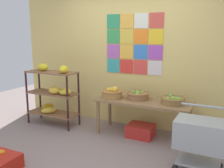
# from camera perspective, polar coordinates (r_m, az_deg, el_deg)

# --- Properties ---
(ground) EXTENTS (9.04, 9.04, 0.00)m
(ground) POSITION_cam_1_polar(r_m,az_deg,el_deg) (3.58, -5.80, -16.86)
(ground) COLOR gray
(back_wall_with_art) EXTENTS (4.76, 0.07, 2.83)m
(back_wall_with_art) POSITION_cam_1_polar(r_m,az_deg,el_deg) (4.55, 4.38, 7.82)
(back_wall_with_art) COLOR #DDC36C
(back_wall_with_art) RESTS_ON ground
(banana_shelf_unit) EXTENTS (1.01, 0.48, 1.16)m
(banana_shelf_unit) POSITION_cam_1_polar(r_m,az_deg,el_deg) (4.72, -13.16, -1.54)
(banana_shelf_unit) COLOR #321718
(banana_shelf_unit) RESTS_ON ground
(display_table) EXTENTS (1.59, 0.57, 0.62)m
(display_table) POSITION_cam_1_polar(r_m,az_deg,el_deg) (4.13, 7.18, -4.90)
(display_table) COLOR olive
(display_table) RESTS_ON ground
(fruit_basket_back_left) EXTENTS (0.39, 0.39, 0.15)m
(fruit_basket_back_left) POSITION_cam_1_polar(r_m,az_deg,el_deg) (4.19, 6.01, -2.60)
(fruit_basket_back_left) COLOR olive
(fruit_basket_back_left) RESTS_ON display_table
(fruit_basket_back_right) EXTENTS (0.40, 0.40, 0.13)m
(fruit_basket_back_right) POSITION_cam_1_polar(r_m,az_deg,el_deg) (4.01, 13.94, -3.67)
(fruit_basket_back_right) COLOR olive
(fruit_basket_back_right) RESTS_ON display_table
(fruit_basket_centre) EXTENTS (0.37, 0.37, 0.20)m
(fruit_basket_centre) POSITION_cam_1_polar(r_m,az_deg,el_deg) (4.25, 0.03, -2.14)
(fruit_basket_centre) COLOR #A5783F
(fruit_basket_centre) RESTS_ON display_table
(produce_crate_under_table) EXTENTS (0.44, 0.35, 0.21)m
(produce_crate_under_table) POSITION_cam_1_polar(r_m,az_deg,el_deg) (4.24, 6.70, -10.71)
(produce_crate_under_table) COLOR red
(produce_crate_under_table) RESTS_ON ground
(shopping_cart) EXTENTS (0.60, 0.46, 0.79)m
(shopping_cart) POSITION_cam_1_polar(r_m,az_deg,el_deg) (3.31, 19.72, -11.29)
(shopping_cart) COLOR black
(shopping_cart) RESTS_ON ground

